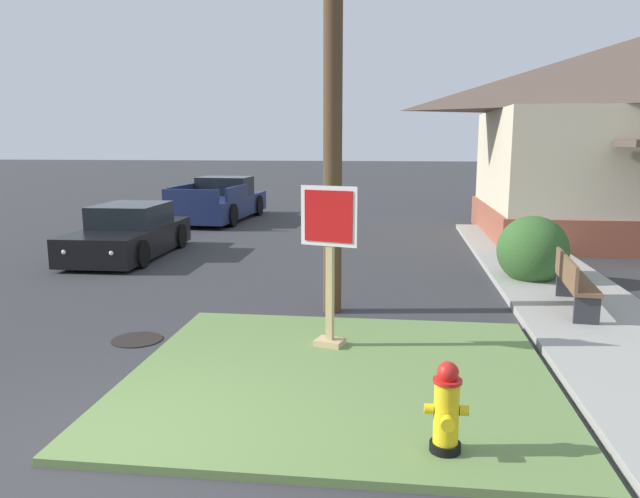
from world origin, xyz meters
The scene contains 10 objects.
ground_plane centered at (0.00, 0.00, 0.00)m, with size 160.00×160.00×0.00m, color #333335.
grass_corner_patch centered at (1.98, 1.97, 0.04)m, with size 4.89×4.54×0.08m, color #668447.
sidewalk_strip centered at (5.63, 6.32, 0.06)m, with size 2.20×17.38×0.12m, color #9E9B93.
fire_hydrant centered at (3.06, 0.27, 0.46)m, with size 0.38×0.34×0.82m.
stop_sign centered at (1.75, 2.93, 1.13)m, with size 0.75×0.37×2.12m.
manhole_cover centered at (-0.98, 3.05, 0.01)m, with size 0.70×0.70×0.02m, color black.
parked_sedan_black centered at (-3.80, 9.11, 0.54)m, with size 1.91×4.21×1.25m.
pickup_truck_navy centered at (-3.58, 16.06, 0.62)m, with size 2.38×5.30×1.48m.
street_bench centered at (5.40, 5.05, 0.60)m, with size 0.57×1.83×0.85m.
shrub_by_curb centered at (5.24, 7.27, 0.67)m, with size 1.36×1.36×1.34m, color #325C28.
Camera 1 is at (2.59, -4.78, 2.76)m, focal length 34.27 mm.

